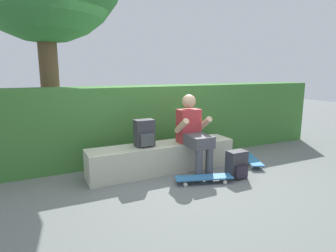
# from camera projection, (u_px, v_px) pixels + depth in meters

# --- Properties ---
(ground_plane) EXTENTS (24.00, 24.00, 0.00)m
(ground_plane) POSITION_uv_depth(u_px,v_px,m) (171.00, 177.00, 4.21)
(ground_plane) COLOR slate
(bench_main) EXTENTS (2.32, 0.46, 0.44)m
(bench_main) POSITION_uv_depth(u_px,v_px,m) (163.00, 157.00, 4.42)
(bench_main) COLOR #B7B7A1
(bench_main) RESTS_ON ground
(person_skater) EXTENTS (0.49, 0.62, 1.19)m
(person_skater) POSITION_uv_depth(u_px,v_px,m) (193.00, 131.00, 4.33)
(person_skater) COLOR #B73338
(person_skater) RESTS_ON ground
(skateboard_near_person) EXTENTS (0.82, 0.43, 0.09)m
(skateboard_near_person) POSITION_uv_depth(u_px,v_px,m) (204.00, 178.00, 3.97)
(skateboard_near_person) COLOR teal
(skateboard_near_person) RESTS_ON ground
(skateboard_beside_bench) EXTENTS (0.50, 0.81, 0.09)m
(skateboard_beside_bench) POSITION_uv_depth(u_px,v_px,m) (250.00, 159.00, 4.82)
(skateboard_beside_bench) COLOR teal
(skateboard_beside_bench) RESTS_ON ground
(backpack_on_bench) EXTENTS (0.28, 0.23, 0.40)m
(backpack_on_bench) POSITION_uv_depth(u_px,v_px,m) (144.00, 134.00, 4.20)
(backpack_on_bench) COLOR #333338
(backpack_on_bench) RESTS_ON bench_main
(backpack_on_ground) EXTENTS (0.28, 0.23, 0.40)m
(backpack_on_ground) POSITION_uv_depth(u_px,v_px,m) (237.00, 165.00, 4.14)
(backpack_on_ground) COLOR #333338
(backpack_on_ground) RESTS_ON ground
(hedge_row) EXTENTS (6.44, 0.66, 1.28)m
(hedge_row) POSITION_uv_depth(u_px,v_px,m) (167.00, 120.00, 5.30)
(hedge_row) COLOR #3A7231
(hedge_row) RESTS_ON ground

